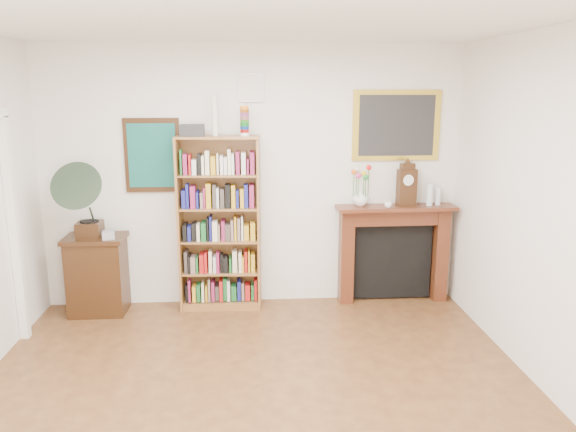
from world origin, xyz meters
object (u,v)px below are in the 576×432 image
object	(u,v)px
mantel_clock	(407,186)
bottle_right	(438,196)
fireplace	(393,245)
bottle_left	(430,195)
gramophone	(83,195)
teacup	(388,205)
side_cabinet	(98,275)
bookshelf	(219,214)
cd_stack	(109,235)
flower_vase	(361,198)

from	to	relation	value
mantel_clock	bottle_right	bearing A→B (deg)	-5.56
fireplace	mantel_clock	world-z (taller)	mantel_clock
mantel_clock	bottle_left	size ratio (longest dim) A/B	1.92
gramophone	teacup	distance (m)	3.14
side_cabinet	teacup	world-z (taller)	teacup
bookshelf	cd_stack	distance (m)	1.15
flower_vase	bottle_left	distance (m)	0.75
bookshelf	mantel_clock	xyz separation A→B (m)	(2.01, 0.02, 0.28)
bookshelf	side_cabinet	xyz separation A→B (m)	(-1.29, -0.07, -0.62)
teacup	bottle_left	xyz separation A→B (m)	(0.47, 0.08, 0.09)
flower_vase	bottle_right	size ratio (longest dim) A/B	0.84
bottle_left	bookshelf	bearing A→B (deg)	-179.66
fireplace	bottle_left	world-z (taller)	bottle_left
gramophone	teacup	size ratio (longest dim) A/B	10.05
flower_vase	bottle_left	world-z (taller)	bottle_left
bookshelf	teacup	xyz separation A→B (m)	(1.80, -0.07, 0.09)
fireplace	teacup	bearing A→B (deg)	-128.98
mantel_clock	flower_vase	size ratio (longest dim) A/B	2.74
mantel_clock	bottle_right	xyz separation A→B (m)	(0.36, 0.02, -0.12)
fireplace	cd_stack	bearing A→B (deg)	-176.04
cd_stack	mantel_clock	bearing A→B (deg)	3.77
bottle_left	bottle_right	xyz separation A→B (m)	(0.10, 0.03, -0.02)
side_cabinet	flower_vase	bearing A→B (deg)	3.02
bookshelf	bottle_right	size ratio (longest dim) A/B	10.72
mantel_clock	bottle_left	world-z (taller)	mantel_clock
gramophone	bookshelf	bearing A→B (deg)	7.39
fireplace	teacup	size ratio (longest dim) A/B	16.28
side_cabinet	gramophone	bearing A→B (deg)	-114.81
mantel_clock	gramophone	bearing A→B (deg)	174.35
mantel_clock	teacup	xyz separation A→B (m)	(-0.22, -0.09, -0.19)
fireplace	bottle_right	xyz separation A→B (m)	(0.46, -0.03, 0.55)
cd_stack	bottle_left	bearing A→B (deg)	3.34
fireplace	bottle_left	bearing A→B (deg)	-10.93
side_cabinet	bottle_right	size ratio (longest dim) A/B	4.19
bottle_right	teacup	bearing A→B (deg)	-169.18
bookshelf	bottle_left	world-z (taller)	bookshelf
bookshelf	bottle_right	distance (m)	2.38
gramophone	bottle_left	world-z (taller)	gramophone
gramophone	mantel_clock	size ratio (longest dim) A/B	1.74
teacup	side_cabinet	bearing A→B (deg)	-179.93
bookshelf	bottle_right	bearing A→B (deg)	4.18
gramophone	bottle_left	size ratio (longest dim) A/B	3.35
fireplace	bottle_left	distance (m)	0.68
fireplace	mantel_clock	xyz separation A→B (m)	(0.10, -0.05, 0.68)
cd_stack	mantel_clock	xyz separation A→B (m)	(3.13, 0.21, 0.44)
cd_stack	flower_vase	size ratio (longest dim) A/B	0.71
cd_stack	gramophone	bearing A→B (deg)	178.72
side_cabinet	teacup	bearing A→B (deg)	0.50
bookshelf	mantel_clock	world-z (taller)	bookshelf
side_cabinet	bottle_left	world-z (taller)	bottle_left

